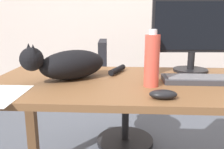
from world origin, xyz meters
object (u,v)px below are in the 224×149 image
Objects in this scene: monitor at (193,33)px; spray_bottle at (152,60)px; office_chair at (119,102)px; water_bottle at (152,55)px; computer_mouse at (163,94)px; cat at (69,64)px; keyboard at (207,79)px.

monitor is 1.83× the size of spray_bottle.
water_bottle is at bearing -70.05° from office_chair.
cat is at bearing 147.11° from computer_mouse.
cat is (-0.70, 0.01, 0.07)m from keyboard.
monitor reaches higher than computer_mouse.
cat is 1.86× the size of spray_bottle.
spray_bottle reaches higher than office_chair.
keyboard is at bearing -34.60° from water_bottle.
keyboard is at bearing -57.77° from office_chair.
keyboard is 4.00× the size of computer_mouse.
keyboard is at bearing 46.43° from computer_mouse.
cat is at bearing 165.70° from spray_bottle.
monitor is 0.73m from cat.
monitor is at bearing 51.35° from spray_bottle.
water_bottle is (0.20, -0.54, 0.48)m from office_chair.
water_bottle is at bearing 83.57° from spray_bottle.
computer_mouse is 0.42× the size of spray_bottle.
cat is 0.47m from water_bottle.
keyboard is 1.96× the size of water_bottle.
computer_mouse is (-0.26, -0.27, 0.00)m from keyboard.
cat is (-0.67, -0.23, -0.15)m from monitor.
cat reaches higher than office_chair.
computer_mouse is at bearing -114.84° from monitor.
water_bottle is (0.44, 0.17, 0.02)m from cat.
office_chair is 1.82× the size of cat.
spray_bottle is at bearing -128.65° from monitor.
keyboard is 0.37m from computer_mouse.
spray_bottle is at bearing -14.30° from cat.
spray_bottle reaches higher than cat.
keyboard is (0.45, -0.72, 0.39)m from office_chair.
cat is at bearing -159.28° from water_bottle.
spray_bottle is (0.41, -0.10, 0.04)m from cat.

